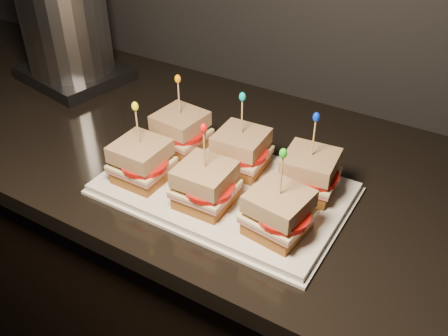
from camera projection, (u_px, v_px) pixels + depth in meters
The scene contains 49 objects.
cabinet at pixel (153, 265), 1.39m from camera, with size 2.16×0.60×0.83m, color black.
granite_slab at pixel (137, 132), 1.14m from camera, with size 2.20×0.64×0.04m, color black.
platter at pixel (224, 188), 0.92m from camera, with size 0.43×0.27×0.02m, color white.
platter_rim at pixel (224, 191), 0.92m from camera, with size 0.45×0.28×0.01m, color white.
sandwich_0_bread_bot at pixel (181, 142), 1.01m from camera, with size 0.09×0.09×0.02m, color brown.
sandwich_0_ham at pixel (181, 136), 1.00m from camera, with size 0.10×0.09×0.01m, color #C86758.
sandwich_0_cheese at pixel (181, 133), 1.00m from camera, with size 0.10×0.09×0.01m, color beige.
sandwich_0_tomato at pixel (184, 132), 0.98m from camera, with size 0.09×0.09×0.01m, color #B3120C.
sandwich_0_bread_top at pixel (180, 121), 0.98m from camera, with size 0.09×0.09×0.03m, color #6C300F.
sandwich_0_pick at pixel (179, 100), 0.95m from camera, with size 0.00×0.00×0.09m, color tan.
sandwich_0_frill at pixel (178, 79), 0.93m from camera, with size 0.01×0.01×0.02m, color orange.
sandwich_1_bread_bot at pixel (241, 162), 0.95m from camera, with size 0.09×0.09×0.02m, color brown.
sandwich_1_ham at pixel (241, 155), 0.94m from camera, with size 0.10×0.09×0.01m, color #C86758.
sandwich_1_cheese at pixel (241, 152), 0.94m from camera, with size 0.10×0.09×0.01m, color beige.
sandwich_1_tomato at pixel (245, 152), 0.92m from camera, with size 0.09×0.09×0.01m, color #B3120C.
sandwich_1_bread_top at pixel (241, 140), 0.92m from camera, with size 0.09×0.09×0.03m, color #6C300F.
sandwich_1_pick at pixel (242, 119), 0.90m from camera, with size 0.00×0.00×0.09m, color tan.
sandwich_1_frill at pixel (242, 97), 0.87m from camera, with size 0.01×0.01×0.02m, color #04ADB8.
sandwich_2_bread_bot at pixel (308, 185), 0.89m from camera, with size 0.09×0.09×0.02m, color brown.
sandwich_2_ham at pixel (309, 178), 0.88m from camera, with size 0.10×0.09×0.01m, color #C86758.
sandwich_2_cheese at pixel (309, 175), 0.88m from camera, with size 0.10×0.09×0.01m, color beige.
sandwich_2_tomato at pixel (315, 175), 0.87m from camera, with size 0.09×0.09×0.01m, color #B3120C.
sandwich_2_bread_top at pixel (311, 162), 0.86m from camera, with size 0.09×0.09×0.03m, color #6C300F.
sandwich_2_pick at pixel (313, 140), 0.84m from camera, with size 0.00×0.00×0.09m, color tan.
sandwich_2_frill at pixel (316, 117), 0.81m from camera, with size 0.01×0.01×0.02m, color #062DD9.
sandwich_3_bread_bot at pixel (143, 173), 0.92m from camera, with size 0.09×0.09×0.02m, color brown.
sandwich_3_ham at pixel (142, 166), 0.91m from camera, with size 0.10×0.09×0.01m, color #C86758.
sandwich_3_cheese at pixel (142, 163), 0.91m from camera, with size 0.10×0.09×0.01m, color beige.
sandwich_3_tomato at pixel (144, 163), 0.90m from camera, with size 0.09×0.09×0.01m, color #B3120C.
sandwich_3_bread_top at pixel (140, 151), 0.89m from camera, with size 0.09×0.09×0.03m, color #6C300F.
sandwich_3_pick at pixel (138, 129), 0.87m from camera, with size 0.00×0.00×0.09m, color tan.
sandwich_3_frill at pixel (135, 106), 0.84m from camera, with size 0.01×0.01×0.02m, color #F3F316.
sandwich_4_bread_bot at pixel (206, 198), 0.86m from camera, with size 0.09×0.09×0.02m, color brown.
sandwich_4_ham at pixel (205, 190), 0.86m from camera, with size 0.10×0.09×0.01m, color #C86758.
sandwich_4_cheese at pixel (205, 187), 0.85m from camera, with size 0.10×0.09×0.01m, color beige.
sandwich_4_tomato at pixel (209, 188), 0.84m from camera, with size 0.09×0.09×0.01m, color #B3120C.
sandwich_4_bread_top at pixel (205, 174), 0.84m from camera, with size 0.09×0.09×0.03m, color #6C300F.
sandwich_4_pick at pixel (204, 152), 0.81m from camera, with size 0.00×0.00×0.09m, color tan.
sandwich_4_frill at pixel (204, 128), 0.78m from camera, with size 0.01×0.01×0.02m, color red.
sandwich_5_bread_bot at pixel (277, 225), 0.81m from camera, with size 0.09×0.09×0.02m, color brown.
sandwich_5_ham at pixel (278, 218), 0.80m from camera, with size 0.10×0.09×0.01m, color #C86758.
sandwich_5_cheese at pixel (278, 214), 0.79m from camera, with size 0.10×0.09×0.01m, color beige.
sandwich_5_tomato at pixel (284, 216), 0.78m from camera, with size 0.09×0.09×0.01m, color #B3120C.
sandwich_5_bread_top at pixel (279, 201), 0.78m from camera, with size 0.09×0.09×0.03m, color #6C300F.
sandwich_5_pick at pixel (281, 178), 0.75m from camera, with size 0.00×0.00×0.09m, color tan.
sandwich_5_frill at pixel (283, 153), 0.73m from camera, with size 0.01×0.01×0.02m, color green.
appliance_base at pixel (75, 73), 1.31m from camera, with size 0.25×0.21×0.03m, color #262628.
appliance_body at pixel (64, 16), 1.22m from camera, with size 0.21×0.21×0.27m, color silver.
appliance at pixel (64, 18), 1.22m from camera, with size 0.25×0.21×0.33m, color silver, non-canonical shape.
Camera 1 is at (1.36, 0.96, 1.44)m, focal length 40.00 mm.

